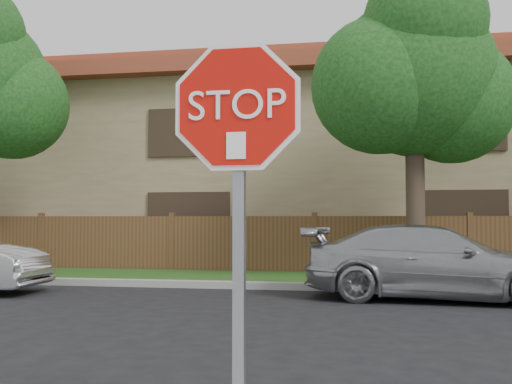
# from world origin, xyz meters

# --- Properties ---
(far_curb) EXTENTS (70.00, 0.30, 0.15)m
(far_curb) POSITION_xyz_m (0.00, 8.15, 0.07)
(far_curb) COLOR gray
(far_curb) RESTS_ON ground
(grass_strip) EXTENTS (70.00, 3.00, 0.12)m
(grass_strip) POSITION_xyz_m (0.00, 9.80, 0.06)
(grass_strip) COLOR #1E4714
(grass_strip) RESTS_ON ground
(fence) EXTENTS (70.00, 0.12, 1.60)m
(fence) POSITION_xyz_m (0.00, 11.40, 0.80)
(fence) COLOR #56321E
(fence) RESTS_ON ground
(apartment_building) EXTENTS (35.20, 9.20, 7.20)m
(apartment_building) POSITION_xyz_m (0.00, 17.00, 3.53)
(apartment_building) COLOR #917A5A
(apartment_building) RESTS_ON ground
(tree_mid) EXTENTS (4.80, 3.90, 7.35)m
(tree_mid) POSITION_xyz_m (2.52, 9.57, 4.87)
(tree_mid) COLOR #382B21
(tree_mid) RESTS_ON ground
(stop_sign) EXTENTS (1.01, 0.13, 2.55)m
(stop_sign) POSITION_xyz_m (0.60, -1.48, 1.83)
(stop_sign) COLOR gray
(stop_sign) RESTS_ON sidewalk_near
(sedan_right) EXTENTS (5.01, 2.36, 1.41)m
(sedan_right) POSITION_xyz_m (2.62, 7.00, 0.71)
(sedan_right) COLOR #9B9EA2
(sedan_right) RESTS_ON ground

